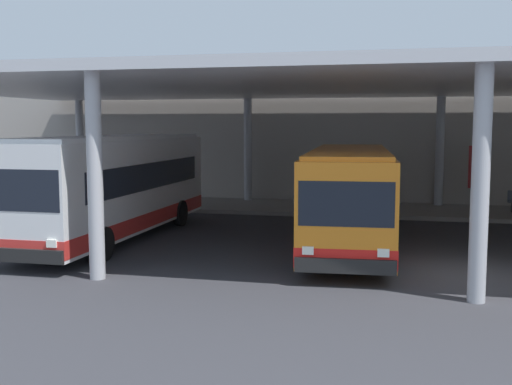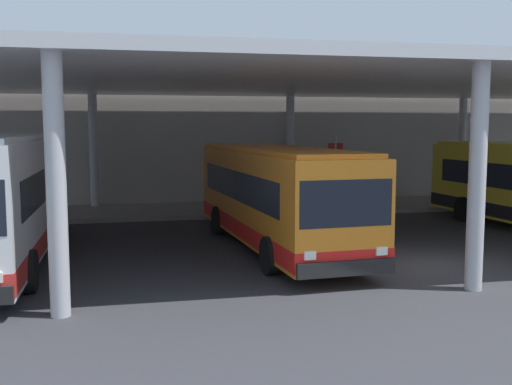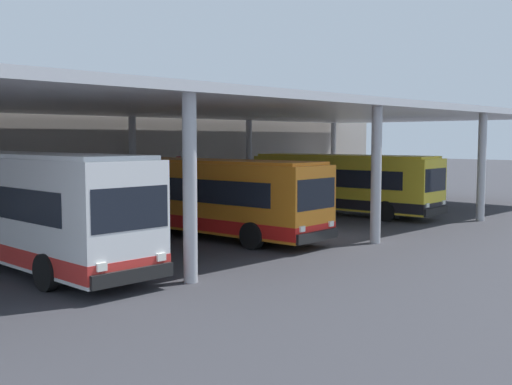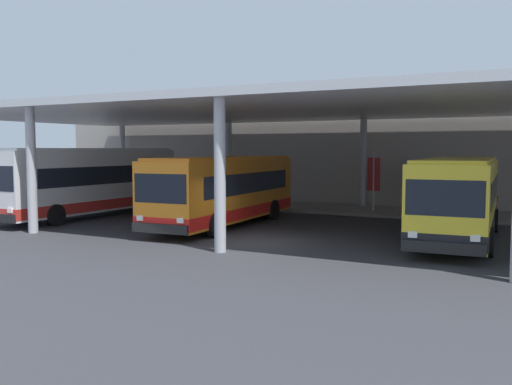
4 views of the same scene
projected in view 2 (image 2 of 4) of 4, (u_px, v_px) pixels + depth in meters
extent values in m
plane|color=#333338|center=(422.00, 266.00, 16.61)|extent=(200.00, 200.00, 0.00)
cube|color=gray|center=(300.00, 207.00, 28.01)|extent=(42.00, 4.50, 0.18)
cube|color=#ADA399|center=(282.00, 127.00, 30.77)|extent=(48.00, 1.60, 7.53)
cube|color=silver|center=(351.00, 81.00, 21.37)|extent=(40.00, 17.00, 0.30)
cylinder|color=#B2B2B7|center=(56.00, 187.00, 11.93)|extent=(0.40, 0.40, 5.25)
cylinder|color=#B2B2B7|center=(94.00, 153.00, 27.47)|extent=(0.40, 0.40, 5.25)
cylinder|color=#B2B2B7|center=(477.00, 178.00, 13.90)|extent=(0.40, 0.40, 5.25)
cylinder|color=#B2B2B7|center=(290.00, 151.00, 29.44)|extent=(0.40, 0.40, 5.25)
cylinder|color=#B2B2B7|center=(462.00, 149.00, 31.41)|extent=(0.40, 0.40, 5.25)
cube|color=white|center=(0.00, 195.00, 16.84)|extent=(2.54, 11.21, 3.10)
cube|color=red|center=(2.00, 238.00, 16.97)|extent=(2.56, 11.23, 0.50)
cube|color=black|center=(0.00, 184.00, 16.95)|extent=(2.57, 9.19, 0.90)
cylinder|color=black|center=(30.00, 271.00, 13.89)|extent=(0.28, 1.00, 1.00)
cylinder|color=black|center=(58.00, 226.00, 20.24)|extent=(0.28, 1.00, 1.00)
cube|color=orange|center=(276.00, 194.00, 18.85)|extent=(3.19, 10.54, 2.70)
cube|color=red|center=(276.00, 226.00, 18.96)|extent=(3.21, 10.56, 0.50)
cube|color=black|center=(275.00, 184.00, 18.96)|extent=(3.10, 8.68, 0.90)
cube|color=black|center=(346.00, 203.00, 13.90)|extent=(2.30, 0.27, 1.10)
cube|color=black|center=(346.00, 268.00, 13.98)|extent=(2.46, 0.32, 0.36)
cube|color=orange|center=(276.00, 149.00, 18.70)|extent=(2.96, 10.11, 0.12)
cube|color=yellow|center=(346.00, 168.00, 13.84)|extent=(1.75, 0.24, 0.28)
cube|color=white|center=(310.00, 255.00, 13.70)|extent=(0.28, 0.10, 0.20)
cube|color=white|center=(381.00, 251.00, 14.20)|extent=(0.28, 0.10, 0.20)
cylinder|color=black|center=(270.00, 256.00, 15.57)|extent=(0.35, 1.02, 1.00)
cylinder|color=black|center=(356.00, 250.00, 16.24)|extent=(0.35, 1.02, 1.00)
cylinder|color=black|center=(218.00, 220.00, 21.37)|extent=(0.35, 1.02, 1.00)
cylinder|color=black|center=(284.00, 218.00, 22.05)|extent=(0.35, 1.02, 1.00)
cylinder|color=black|center=(464.00, 209.00, 24.27)|extent=(0.34, 1.02, 1.00)
cube|color=#4C515B|center=(375.00, 194.00, 28.75)|extent=(1.80, 0.44, 0.08)
cube|color=#4C515B|center=(374.00, 188.00, 28.91)|extent=(1.80, 0.06, 0.44)
cube|color=#2D2D33|center=(361.00, 199.00, 28.62)|extent=(0.10, 0.36, 0.45)
cube|color=#2D2D33|center=(389.00, 198.00, 28.92)|extent=(0.10, 0.36, 0.45)
cylinder|color=maroon|center=(442.00, 191.00, 29.66)|extent=(0.48, 0.48, 0.90)
cylinder|color=black|center=(442.00, 182.00, 29.61)|extent=(0.52, 0.52, 0.08)
cylinder|color=#B2B2B7|center=(335.00, 171.00, 27.35)|extent=(0.12, 0.12, 3.20)
cube|color=#B22323|center=(335.00, 163.00, 27.29)|extent=(0.70, 0.04, 1.80)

